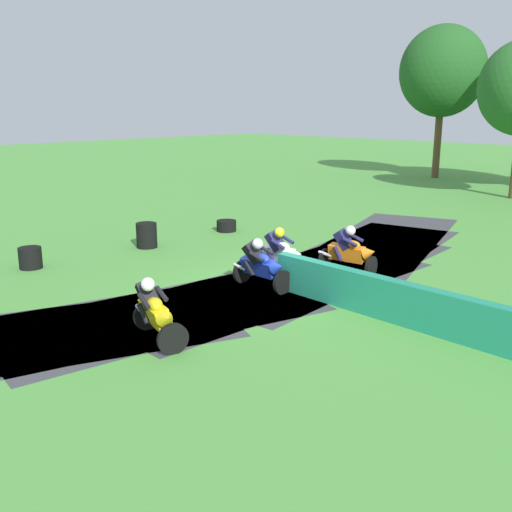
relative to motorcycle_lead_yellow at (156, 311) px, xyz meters
The scene contains 11 objects.
ground_plane 4.47m from the motorcycle_lead_yellow, 100.50° to the left, with size 120.00×120.00×0.00m, color #4C933D.
track_asphalt 4.62m from the motorcycle_lead_yellow, 107.11° to the left, with size 7.06×23.13×0.01m.
safety_barrier 6.50m from the motorcycle_lead_yellow, 38.85° to the left, with size 0.30×11.38×0.90m, color #1E8466.
motorcycle_lead_yellow is the anchor object (origin of this frame).
motorcycle_chase_blue 3.96m from the motorcycle_lead_yellow, 103.10° to the left, with size 1.68×0.85×1.43m.
motorcycle_trailing_white 5.24m from the motorcycle_lead_yellow, 104.40° to the left, with size 1.69×0.80×1.43m.
motorcycle_fourth_orange 6.45m from the motorcycle_lead_yellow, 90.79° to the left, with size 1.68×0.88×1.43m.
tire_stack_near 6.96m from the motorcycle_lead_yellow, behind, with size 0.63×0.63×0.60m.
tire_stack_mid_a 8.04m from the motorcycle_lead_yellow, 145.37° to the left, with size 0.66×0.66×0.80m.
tire_stack_mid_b 10.43m from the motorcycle_lead_yellow, 129.27° to the left, with size 0.71×0.71×0.40m.
tree_behind_barrier 30.51m from the motorcycle_lead_yellow, 107.51° to the left, with size 5.21×5.21×9.21m.
Camera 1 is at (9.47, -10.61, 4.43)m, focal length 41.18 mm.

